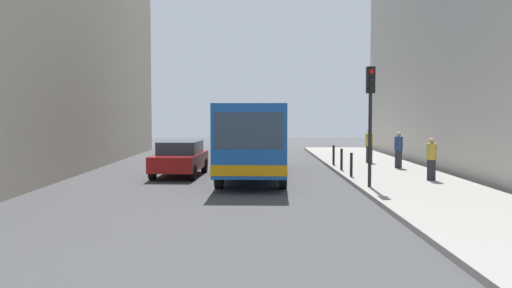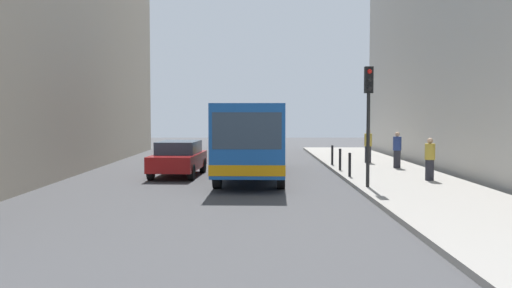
{
  "view_description": "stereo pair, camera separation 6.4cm",
  "coord_description": "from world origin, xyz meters",
  "px_view_note": "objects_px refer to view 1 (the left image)",
  "views": [
    {
      "loc": [
        -0.34,
        -21.63,
        2.68
      ],
      "look_at": [
        -0.27,
        0.25,
        1.48
      ],
      "focal_mm": 39.87,
      "sensor_mm": 36.0,
      "label": 1
    },
    {
      "loc": [
        -0.28,
        -21.63,
        2.68
      ],
      "look_at": [
        -0.27,
        0.25,
        1.48
      ],
      "focal_mm": 39.87,
      "sensor_mm": 36.0,
      "label": 2
    }
  ],
  "objects_px": {
    "car_beside_bus": "(178,158)",
    "traffic_light": "(368,103)",
    "pedestrian_mid_sidewalk": "(396,150)",
    "bollard_far": "(332,155)",
    "pedestrian_near_signal": "(429,159)",
    "bollard_mid": "(340,159)",
    "bollard_near": "(349,165)",
    "pedestrian_far_sidewalk": "(367,146)",
    "bus": "(253,136)"
  },
  "relations": [
    {
      "from": "car_beside_bus",
      "to": "traffic_light",
      "type": "bearing_deg",
      "value": 149.94
    },
    {
      "from": "traffic_light",
      "to": "pedestrian_mid_sidewalk",
      "type": "relative_size",
      "value": 2.47
    },
    {
      "from": "bollard_far",
      "to": "pedestrian_near_signal",
      "type": "height_order",
      "value": "pedestrian_near_signal"
    },
    {
      "from": "car_beside_bus",
      "to": "bollard_mid",
      "type": "relative_size",
      "value": 4.73
    },
    {
      "from": "bollard_near",
      "to": "pedestrian_far_sidewalk",
      "type": "relative_size",
      "value": 0.55
    },
    {
      "from": "bollard_mid",
      "to": "pedestrian_far_sidewalk",
      "type": "height_order",
      "value": "pedestrian_far_sidewalk"
    },
    {
      "from": "bollard_far",
      "to": "pedestrian_mid_sidewalk",
      "type": "xyz_separation_m",
      "value": [
        2.76,
        -1.63,
        0.35
      ]
    },
    {
      "from": "traffic_light",
      "to": "bollard_far",
      "type": "distance_m",
      "value": 8.65
    },
    {
      "from": "car_beside_bus",
      "to": "bollard_far",
      "type": "distance_m",
      "value": 7.9
    },
    {
      "from": "bus",
      "to": "traffic_light",
      "type": "distance_m",
      "value": 6.24
    },
    {
      "from": "bus",
      "to": "pedestrian_far_sidewalk",
      "type": "bearing_deg",
      "value": -138.54
    },
    {
      "from": "bollard_near",
      "to": "pedestrian_mid_sidewalk",
      "type": "distance_m",
      "value": 4.5
    },
    {
      "from": "traffic_light",
      "to": "bollard_mid",
      "type": "height_order",
      "value": "traffic_light"
    },
    {
      "from": "bus",
      "to": "car_beside_bus",
      "type": "relative_size",
      "value": 2.47
    },
    {
      "from": "car_beside_bus",
      "to": "bollard_mid",
      "type": "bearing_deg",
      "value": -168.3
    },
    {
      "from": "bollard_far",
      "to": "pedestrian_mid_sidewalk",
      "type": "height_order",
      "value": "pedestrian_mid_sidewalk"
    },
    {
      "from": "bollard_near",
      "to": "car_beside_bus",
      "type": "bearing_deg",
      "value": 167.52
    },
    {
      "from": "bollard_mid",
      "to": "bus",
      "type": "bearing_deg",
      "value": -164.44
    },
    {
      "from": "bollard_near",
      "to": "pedestrian_near_signal",
      "type": "height_order",
      "value": "pedestrian_near_signal"
    },
    {
      "from": "pedestrian_mid_sidewalk",
      "to": "car_beside_bus",
      "type": "bearing_deg",
      "value": 119.56
    },
    {
      "from": "car_beside_bus",
      "to": "pedestrian_near_signal",
      "type": "bearing_deg",
      "value": 167.3
    },
    {
      "from": "bollard_near",
      "to": "pedestrian_far_sidewalk",
      "type": "xyz_separation_m",
      "value": [
        1.97,
        6.32,
        0.38
      ]
    },
    {
      "from": "bollard_far",
      "to": "traffic_light",
      "type": "bearing_deg",
      "value": -89.31
    },
    {
      "from": "car_beside_bus",
      "to": "traffic_light",
      "type": "distance_m",
      "value": 8.82
    },
    {
      "from": "pedestrian_mid_sidewalk",
      "to": "pedestrian_far_sidewalk",
      "type": "bearing_deg",
      "value": 33.87
    },
    {
      "from": "traffic_light",
      "to": "bollard_near",
      "type": "height_order",
      "value": "traffic_light"
    },
    {
      "from": "traffic_light",
      "to": "pedestrian_far_sidewalk",
      "type": "relative_size",
      "value": 2.39
    },
    {
      "from": "bus",
      "to": "bollard_near",
      "type": "distance_m",
      "value": 4.27
    },
    {
      "from": "bollard_near",
      "to": "pedestrian_far_sidewalk",
      "type": "bearing_deg",
      "value": 72.66
    },
    {
      "from": "bollard_far",
      "to": "pedestrian_far_sidewalk",
      "type": "xyz_separation_m",
      "value": [
        1.97,
        1.16,
        0.38
      ]
    },
    {
      "from": "pedestrian_near_signal",
      "to": "pedestrian_far_sidewalk",
      "type": "bearing_deg",
      "value": -98.15
    },
    {
      "from": "bus",
      "to": "bollard_far",
      "type": "height_order",
      "value": "bus"
    },
    {
      "from": "bus",
      "to": "car_beside_bus",
      "type": "bearing_deg",
      "value": 1.14
    },
    {
      "from": "car_beside_bus",
      "to": "pedestrian_mid_sidewalk",
      "type": "bearing_deg",
      "value": -165.18
    },
    {
      "from": "bollard_mid",
      "to": "pedestrian_far_sidewalk",
      "type": "bearing_deg",
      "value": 62.17
    },
    {
      "from": "bus",
      "to": "pedestrian_mid_sidewalk",
      "type": "height_order",
      "value": "bus"
    },
    {
      "from": "pedestrian_far_sidewalk",
      "to": "car_beside_bus",
      "type": "bearing_deg",
      "value": 172.94
    },
    {
      "from": "traffic_light",
      "to": "bollard_mid",
      "type": "distance_m",
      "value": 6.2
    },
    {
      "from": "bollard_mid",
      "to": "traffic_light",
      "type": "bearing_deg",
      "value": -89.0
    },
    {
      "from": "bollard_near",
      "to": "bollard_far",
      "type": "height_order",
      "value": "same"
    },
    {
      "from": "pedestrian_near_signal",
      "to": "bollard_mid",
      "type": "bearing_deg",
      "value": -68.39
    },
    {
      "from": "traffic_light",
      "to": "pedestrian_near_signal",
      "type": "bearing_deg",
      "value": 34.87
    },
    {
      "from": "pedestrian_mid_sidewalk",
      "to": "bollard_far",
      "type": "bearing_deg",
      "value": 77.56
    },
    {
      "from": "bus",
      "to": "pedestrian_mid_sidewalk",
      "type": "relative_size",
      "value": 6.68
    },
    {
      "from": "pedestrian_mid_sidewalk",
      "to": "bollard_mid",
      "type": "bearing_deg",
      "value": 127.16
    },
    {
      "from": "car_beside_bus",
      "to": "traffic_light",
      "type": "height_order",
      "value": "traffic_light"
    },
    {
      "from": "bollard_mid",
      "to": "pedestrian_near_signal",
      "type": "relative_size",
      "value": 0.59
    },
    {
      "from": "bollard_near",
      "to": "bollard_far",
      "type": "xyz_separation_m",
      "value": [
        0.0,
        5.16,
        0.0
      ]
    },
    {
      "from": "car_beside_bus",
      "to": "bollard_mid",
      "type": "xyz_separation_m",
      "value": [
        7.02,
        1.03,
        -0.16
      ]
    },
    {
      "from": "traffic_light",
      "to": "bollard_mid",
      "type": "bearing_deg",
      "value": 91.0
    }
  ]
}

